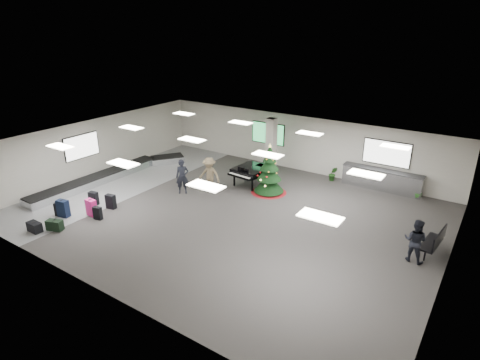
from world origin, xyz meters
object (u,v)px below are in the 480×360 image
Objects in this scene: bench at (435,241)px; service_counter at (382,180)px; traveler_b at (209,175)px; potted_plant_right at (418,192)px; christmas_tree at (269,176)px; traveler_a at (182,177)px; potted_plant_left at (333,174)px; baggage_carousel at (113,175)px; traveler_bench at (415,241)px; pink_suitcase at (91,208)px; grand_piano at (251,171)px.

service_counter is at bearing 129.20° from bench.
traveler_b reaches higher than potted_plant_right.
christmas_tree reaches higher than service_counter.
service_counter is at bearing -2.69° from traveler_a.
service_counter is 5.88m from christmas_tree.
bench is 7.79m from potted_plant_left.
baggage_carousel is 14.50m from service_counter.
traveler_bench is 6.10m from potted_plant_right.
traveler_a is at bearing -169.78° from bench.
potted_plant_left is (-5.42, 5.90, -0.42)m from traveler_bench.
potted_plant_left is at bearing -174.46° from service_counter.
traveler_bench reaches higher than baggage_carousel.
traveler_b is at bearing 15.27° from baggage_carousel.
pink_suitcase is 1.08× the size of potted_plant_right.
bench reaches higher than baggage_carousel.
traveler_a is 11.70m from potted_plant_right.
traveler_bench reaches higher than pink_suitcase.
pink_suitcase is at bearing -126.26° from potted_plant_left.
christmas_tree is at bearing -4.33° from traveler_a.
christmas_tree is at bearing -122.11° from potted_plant_left.
traveler_b is (5.64, 1.54, 0.70)m from baggage_carousel.
service_counter is 8.89m from traveler_b.
bench is 2.02× the size of potted_plant_left.
traveler_b reaches higher than service_counter.
service_counter reaches higher than pink_suitcase.
bench is at bearing -9.13° from traveler_b.
potted_plant_left is at bearing 57.89° from christmas_tree.
grand_piano is 1.16× the size of traveler_b.
service_counter reaches higher than potted_plant_left.
baggage_carousel is at bearing -152.33° from service_counter.
traveler_b is (-2.57, -1.60, 0.03)m from christmas_tree.
pink_suitcase is at bearing -126.76° from traveler_b.
christmas_tree is 1.42× the size of traveler_b.
pink_suitcase is 8.12m from grand_piano.
pink_suitcase is 4.58m from traveler_a.
service_counter is 2.55m from potted_plant_left.
traveler_b is at bearing -133.33° from potted_plant_left.
traveler_a reaches higher than baggage_carousel.
traveler_bench is (-0.55, -0.89, 0.25)m from bench.
pink_suitcase is 0.43× the size of traveler_b.
potted_plant_left is at bearing -42.55° from traveler_bench.
traveler_bench is 8.02m from potted_plant_left.
christmas_tree reaches higher than traveler_bench.
christmas_tree reaches higher than potted_plant_right.
baggage_carousel is at bearing -173.53° from traveler_b.
potted_plant_left is at bearing -178.75° from potted_plant_right.
traveler_b is at bearing -117.43° from grand_piano.
christmas_tree is 1.23× the size of grand_piano.
potted_plant_right is (14.68, 6.58, 0.15)m from baggage_carousel.
traveler_a reaches higher than traveler_bench.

